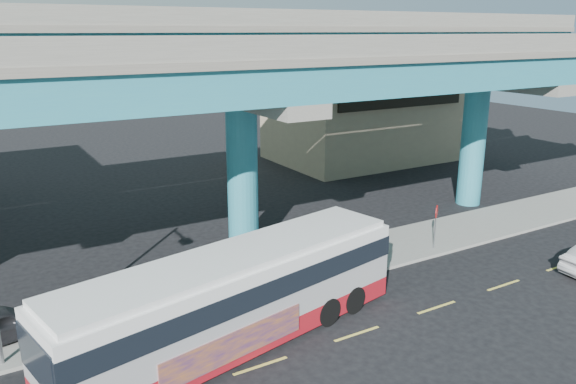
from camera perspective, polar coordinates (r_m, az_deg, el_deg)
ground at (r=21.55m, az=6.52°, el=-13.78°), size 120.00×120.00×0.00m
sidewalk at (r=25.60m, az=-0.96°, el=-8.42°), size 70.00×4.00×0.15m
lane_markings at (r=21.35m, az=7.02°, el=-14.10°), size 58.00×0.12×0.01m
viaduct at (r=26.53m, az=-5.02°, el=12.68°), size 52.00×12.40×11.70m
building_beige at (r=48.43m, az=7.37°, el=7.45°), size 14.00×10.23×7.00m
transit_bus at (r=19.84m, az=-5.34°, el=-10.37°), size 13.67×5.55×3.44m
parked_car at (r=22.61m, az=-27.22°, el=-11.87°), size 2.97×4.29×1.26m
stop_sign at (r=28.79m, az=14.82°, el=-2.53°), size 0.56×0.43×2.27m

